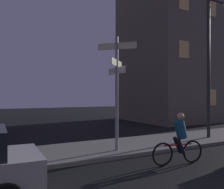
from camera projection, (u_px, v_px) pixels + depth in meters
sidewalk_kerb at (106, 148)px, 9.53m from camera, size 40.00×2.94×0.14m
signpost at (117, 82)px, 8.93m from camera, size 1.05×1.23×4.18m
street_lamp at (211, 55)px, 11.76m from camera, size 1.54×0.28×6.81m
cyclist at (179, 140)px, 7.60m from camera, size 1.81×0.38×1.61m
building_right_block at (177, 27)px, 21.51m from camera, size 8.51×7.31×16.47m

